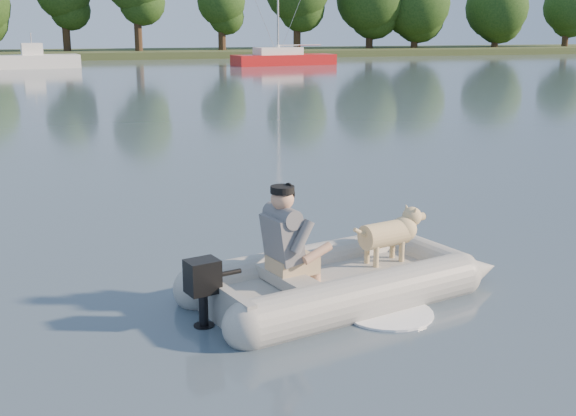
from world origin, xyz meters
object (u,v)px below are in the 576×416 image
object	(u,v)px
motorboat	(35,51)
sailboat	(283,59)
dog	(385,239)
man	(284,235)
dinghy	(342,242)

from	to	relation	value
motorboat	sailboat	world-z (taller)	sailboat
motorboat	dog	bearing A→B (deg)	-90.51
dog	motorboat	world-z (taller)	motorboat
man	sailboat	xyz separation A→B (m)	(12.83, 44.82, -0.33)
dinghy	motorboat	size ratio (longest dim) A/B	0.83
dinghy	motorboat	world-z (taller)	motorboat
dinghy	man	distance (m)	0.74
dinghy	sailboat	xyz separation A→B (m)	(12.13, 44.69, -0.15)
dinghy	sailboat	bearing A→B (deg)	59.39
dinghy	man	world-z (taller)	man
dinghy	motorboat	xyz separation A→B (m)	(-5.07, 45.64, 0.52)
dog	sailboat	distance (m)	45.93
sailboat	dog	bearing A→B (deg)	-113.09
motorboat	sailboat	size ratio (longest dim) A/B	0.56
motorboat	dinghy	bearing A→B (deg)	-91.32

